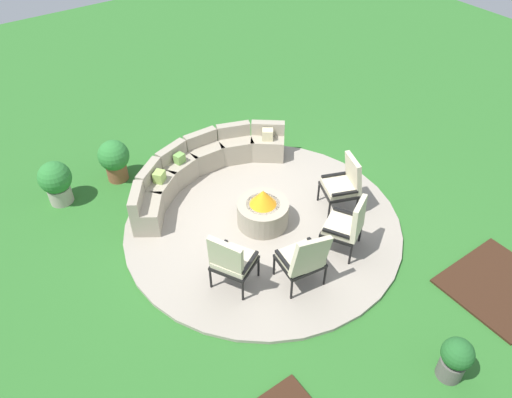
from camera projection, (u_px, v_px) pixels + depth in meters
name	position (u px, v px, depth m)	size (l,w,h in m)	color
ground_plane	(263.00, 225.00, 8.52)	(24.00, 24.00, 0.00)	#2D6B28
patio_circle	(263.00, 224.00, 8.50)	(4.71, 4.71, 0.06)	#9E9384
mulch_bed_right	(500.00, 286.00, 7.47)	(1.54, 1.39, 0.04)	#382114
fire_pit	(263.00, 211.00, 8.30)	(0.87, 0.87, 0.71)	#9E937F
curved_stone_bench	(201.00, 167.00, 9.20)	(3.57, 1.47, 0.71)	#9E937F
lounge_chair_front_left	(231.00, 260.00, 7.07)	(0.78, 0.79, 1.11)	black
lounge_chair_front_right	(304.00, 258.00, 7.12)	(0.71, 0.65, 1.08)	black
lounge_chair_back_left	(348.00, 224.00, 7.66)	(0.78, 0.78, 1.04)	black
lounge_chair_back_right	(344.00, 183.00, 8.43)	(0.73, 0.74, 1.04)	black
potted_plant_0	(456.00, 358.00, 6.15)	(0.41, 0.41, 0.69)	#605B56
potted_plant_1	(114.00, 159.00, 9.19)	(0.58, 0.58, 0.83)	brown
potted_plant_2	(56.00, 181.00, 8.69)	(0.58, 0.58, 0.84)	#A89E8E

